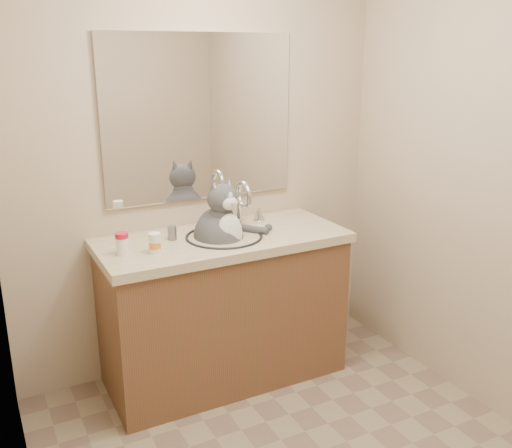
{
  "coord_description": "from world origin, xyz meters",
  "views": [
    {
      "loc": [
        -1.18,
        -1.7,
        1.81
      ],
      "look_at": [
        0.04,
        0.65,
        1.0
      ],
      "focal_mm": 40.0,
      "sensor_mm": 36.0,
      "label": 1
    }
  ],
  "objects_px": {
    "pill_bottle_redcap": "(122,244)",
    "grey_canister": "(172,233)",
    "cat": "(220,234)",
    "pill_bottle_orange": "(155,243)"
  },
  "relations": [
    {
      "from": "pill_bottle_redcap",
      "to": "pill_bottle_orange",
      "type": "bearing_deg",
      "value": -17.97
    },
    {
      "from": "pill_bottle_redcap",
      "to": "grey_canister",
      "type": "distance_m",
      "value": 0.31
    },
    {
      "from": "pill_bottle_redcap",
      "to": "pill_bottle_orange",
      "type": "distance_m",
      "value": 0.16
    },
    {
      "from": "pill_bottle_redcap",
      "to": "grey_canister",
      "type": "xyz_separation_m",
      "value": [
        0.29,
        0.11,
        -0.02
      ]
    },
    {
      "from": "pill_bottle_redcap",
      "to": "grey_canister",
      "type": "bearing_deg",
      "value": 19.94
    },
    {
      "from": "pill_bottle_orange",
      "to": "grey_canister",
      "type": "bearing_deg",
      "value": 47.03
    },
    {
      "from": "pill_bottle_redcap",
      "to": "grey_canister",
      "type": "height_order",
      "value": "pill_bottle_redcap"
    },
    {
      "from": "cat",
      "to": "grey_canister",
      "type": "xyz_separation_m",
      "value": [
        -0.24,
        0.07,
        0.02
      ]
    },
    {
      "from": "pill_bottle_orange",
      "to": "cat",
      "type": "bearing_deg",
      "value": 11.78
    },
    {
      "from": "cat",
      "to": "pill_bottle_orange",
      "type": "height_order",
      "value": "cat"
    }
  ]
}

